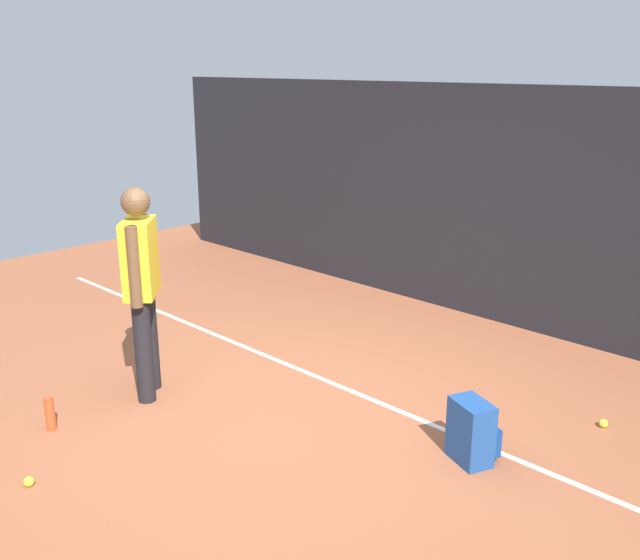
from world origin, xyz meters
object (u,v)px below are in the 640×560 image
(backpack, at_px, (473,432))
(tennis_ball_near_player, at_px, (603,423))
(tennis_ball_by_fence, at_px, (29,482))
(tennis_player, at_px, (142,281))
(water_bottle, at_px, (50,413))

(backpack, distance_m, tennis_ball_near_player, 1.18)
(backpack, xyz_separation_m, tennis_ball_by_fence, (-1.86, -2.23, -0.18))
(tennis_ball_near_player, distance_m, tennis_ball_by_fence, 4.04)
(tennis_player, bearing_deg, tennis_ball_near_player, -101.61)
(tennis_player, xyz_separation_m, tennis_ball_near_player, (2.90, 2.03, -0.93))
(tennis_player, relative_size, backpack, 3.86)
(tennis_player, bearing_deg, tennis_ball_by_fence, 157.83)
(tennis_ball_by_fence, bearing_deg, backpack, 50.16)
(tennis_ball_near_player, bearing_deg, tennis_ball_by_fence, -125.12)
(tennis_player, height_order, water_bottle, tennis_player)
(backpack, height_order, tennis_ball_near_player, backpack)
(tennis_player, distance_m, tennis_ball_by_fence, 1.68)
(tennis_player, xyz_separation_m, backpack, (2.44, 0.96, -0.76))
(tennis_ball_near_player, height_order, tennis_ball_by_fence, same)
(backpack, relative_size, water_bottle, 1.68)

